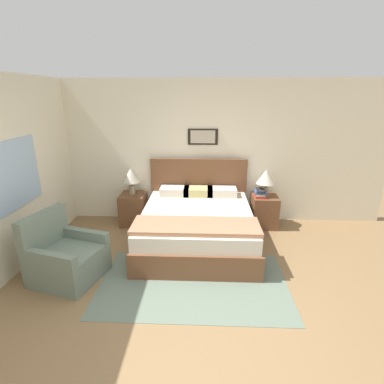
{
  "coord_description": "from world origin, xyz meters",
  "views": [
    {
      "loc": [
        0.2,
        -2.65,
        2.33
      ],
      "look_at": [
        0.02,
        1.55,
        0.95
      ],
      "focal_mm": 28.0,
      "sensor_mm": 36.0,
      "label": 1
    }
  ],
  "objects": [
    {
      "name": "ground_plane",
      "position": [
        0.0,
        0.0,
        0.0
      ],
      "size": [
        16.0,
        16.0,
        0.0
      ],
      "primitive_type": "plane",
      "color": "olive"
    },
    {
      "name": "wall_left",
      "position": [
        -2.37,
        1.4,
        1.3
      ],
      "size": [
        0.08,
        5.21,
        2.6
      ],
      "color": "beige",
      "rests_on": "ground_plane"
    },
    {
      "name": "book_novel_upper",
      "position": [
        1.2,
        2.46,
        0.67
      ],
      "size": [
        0.2,
        0.21,
        0.04
      ],
      "rotation": [
        0.0,
        0.0,
        -0.01
      ],
      "color": "#335693",
      "rests_on": "book_hardcover_middle"
    },
    {
      "name": "wall_back",
      "position": [
        0.0,
        2.84,
        1.3
      ],
      "size": [
        7.08,
        0.09,
        2.6
      ],
      "color": "beige",
      "rests_on": "ground_plane"
    },
    {
      "name": "book_hardcover_middle",
      "position": [
        1.2,
        2.46,
        0.63
      ],
      "size": [
        0.18,
        0.25,
        0.03
      ],
      "rotation": [
        0.0,
        0.0,
        -0.1
      ],
      "color": "beige",
      "rests_on": "book_thick_bottom"
    },
    {
      "name": "table_lamp_by_door",
      "position": [
        1.29,
        2.52,
        0.92
      ],
      "size": [
        0.33,
        0.33,
        0.49
      ],
      "color": "gray",
      "rests_on": "nightstand_by_door"
    },
    {
      "name": "book_thick_bottom",
      "position": [
        1.2,
        2.46,
        0.6
      ],
      "size": [
        0.19,
        0.24,
        0.04
      ],
      "rotation": [
        0.0,
        0.0,
        -0.01
      ],
      "color": "#B7332D",
      "rests_on": "nightstand_by_door"
    },
    {
      "name": "armchair",
      "position": [
        -1.61,
        0.73,
        0.29
      ],
      "size": [
        0.97,
        0.95,
        0.89
      ],
      "rotation": [
        0.0,
        0.0,
        -1.85
      ],
      "color": "slate",
      "rests_on": "ground_plane"
    },
    {
      "name": "area_rug_main",
      "position": [
        0.08,
        0.66,
        0.0
      ],
      "size": [
        2.4,
        1.49,
        0.01
      ],
      "color": "slate",
      "rests_on": "ground_plane"
    },
    {
      "name": "table_lamp_near_window",
      "position": [
        -1.12,
        2.52,
        0.92
      ],
      "size": [
        0.33,
        0.33,
        0.49
      ],
      "color": "gray",
      "rests_on": "nightstand_near_window"
    },
    {
      "name": "bed",
      "position": [
        0.09,
        1.76,
        0.32
      ],
      "size": [
        1.78,
        2.05,
        1.2
      ],
      "color": "brown",
      "rests_on": "ground_plane"
    },
    {
      "name": "book_slim_near_top",
      "position": [
        1.2,
        2.46,
        0.71
      ],
      "size": [
        0.16,
        0.27,
        0.03
      ],
      "rotation": [
        0.0,
        0.0,
        -0.07
      ],
      "color": "#232328",
      "rests_on": "book_novel_upper"
    },
    {
      "name": "nightstand_near_window",
      "position": [
        -1.12,
        2.51,
        0.29
      ],
      "size": [
        0.45,
        0.52,
        0.58
      ],
      "color": "brown",
      "rests_on": "ground_plane"
    },
    {
      "name": "nightstand_by_door",
      "position": [
        1.3,
        2.51,
        0.29
      ],
      "size": [
        0.45,
        0.52,
        0.58
      ],
      "color": "brown",
      "rests_on": "ground_plane"
    }
  ]
}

